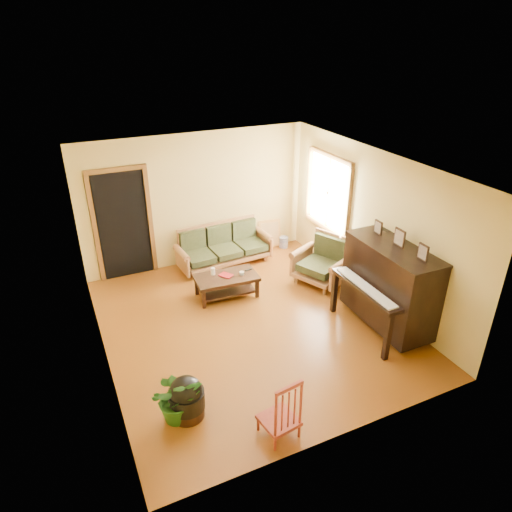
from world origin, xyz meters
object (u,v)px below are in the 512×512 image
coffee_table (227,286)px  footstool (187,402)px  armchair (321,261)px  red_chair (279,406)px  sofa (224,246)px  piano (389,288)px  potted_plant (177,397)px  ceramic_crock (284,242)px

coffee_table → footstool: size_ratio=2.44×
coffee_table → armchair: armchair is taller
red_chair → sofa: bearing=68.5°
footstool → red_chair: red_chair is taller
coffee_table → armchair: 1.80m
coffee_table → piano: piano is taller
potted_plant → ceramic_crock: bearing=47.3°
piano → red_chair: (-2.55, -1.23, -0.27)m
footstool → potted_plant: size_ratio=0.67×
armchair → red_chair: bearing=-154.0°
sofa → armchair: armchair is taller
piano → footstool: (-3.44, -0.49, -0.49)m
armchair → piano: piano is taller
sofa → armchair: bearing=-51.1°
armchair → piano: size_ratio=0.57×
red_chair → ceramic_crock: 5.10m
piano → ceramic_crock: bearing=92.5°
ceramic_crock → armchair: bearing=-93.7°
potted_plant → sofa: bearing=60.5°
coffee_table → potted_plant: bearing=-123.5°
sofa → coffee_table: (-0.41, -1.14, -0.20)m
sofa → red_chair: red_chair is taller
ceramic_crock → potted_plant: (-3.45, -3.73, 0.22)m
piano → potted_plant: size_ratio=2.37×
armchair → footstool: armchair is taller
red_chair → potted_plant: red_chair is taller
coffee_table → footstool: (-1.48, -2.40, 0.01)m
piano → ceramic_crock: piano is taller
ceramic_crock → piano: bearing=-88.2°
red_chair → potted_plant: bearing=135.5°
potted_plant → red_chair: bearing=-36.3°
armchair → potted_plant: armchair is taller
coffee_table → ceramic_crock: size_ratio=4.56×
piano → potted_plant: bearing=-171.5°
footstool → piano: bearing=8.2°
ceramic_crock → potted_plant: potted_plant is taller
piano → armchair: bearing=98.0°
sofa → coffee_table: bearing=-114.0°
sofa → footstool: size_ratio=4.19×
armchair → potted_plant: size_ratio=1.34×
red_chair → coffee_table: bearing=71.1°
armchair → potted_plant: (-3.34, -2.10, -0.12)m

